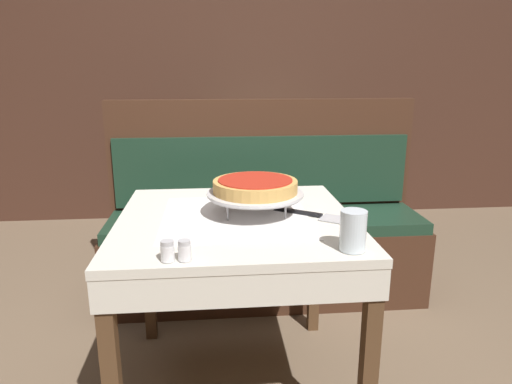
# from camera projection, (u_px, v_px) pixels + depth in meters

# --- Properties ---
(dining_table_front) EXTENTS (0.86, 0.86, 0.73)m
(dining_table_front) POSITION_uv_depth(u_px,v_px,m) (236.00, 239.00, 1.70)
(dining_table_front) COLOR beige
(dining_table_front) RESTS_ON ground_plane
(dining_table_rear) EXTENTS (0.80, 0.80, 0.72)m
(dining_table_rear) POSITION_uv_depth(u_px,v_px,m) (269.00, 158.00, 3.45)
(dining_table_rear) COLOR #1E6B33
(dining_table_rear) RESTS_ON ground_plane
(booth_bench) EXTENTS (1.73, 0.46, 1.09)m
(booth_bench) POSITION_uv_depth(u_px,v_px,m) (265.00, 239.00, 2.56)
(booth_bench) COLOR #3D2316
(booth_bench) RESTS_ON ground_plane
(back_wall_panel) EXTENTS (6.00, 0.04, 2.40)m
(back_wall_panel) POSITION_uv_depth(u_px,v_px,m) (221.00, 76.00, 3.76)
(back_wall_panel) COLOR #3D2319
(back_wall_panel) RESTS_ON ground_plane
(pizza_pan_stand) EXTENTS (0.36, 0.36, 0.09)m
(pizza_pan_stand) POSITION_uv_depth(u_px,v_px,m) (255.00, 195.00, 1.68)
(pizza_pan_stand) COLOR #ADADB2
(pizza_pan_stand) RESTS_ON dining_table_front
(deep_dish_pizza) EXTENTS (0.31, 0.31, 0.05)m
(deep_dish_pizza) POSITION_uv_depth(u_px,v_px,m) (255.00, 186.00, 1.67)
(deep_dish_pizza) COLOR tan
(deep_dish_pizza) RESTS_ON pizza_pan_stand
(pizza_server) EXTENTS (0.27, 0.20, 0.01)m
(pizza_server) POSITION_uv_depth(u_px,v_px,m) (312.00, 215.00, 1.69)
(pizza_server) COLOR #BCBCC1
(pizza_server) RESTS_ON dining_table_front
(water_glass_near) EXTENTS (0.08, 0.08, 0.12)m
(water_glass_near) POSITION_uv_depth(u_px,v_px,m) (353.00, 230.00, 1.35)
(water_glass_near) COLOR silver
(water_glass_near) RESTS_ON dining_table_front
(salt_shaker) EXTENTS (0.04, 0.04, 0.06)m
(salt_shaker) POSITION_uv_depth(u_px,v_px,m) (167.00, 251.00, 1.28)
(salt_shaker) COLOR silver
(salt_shaker) RESTS_ON dining_table_front
(pepper_shaker) EXTENTS (0.04, 0.04, 0.06)m
(pepper_shaker) POSITION_uv_depth(u_px,v_px,m) (185.00, 250.00, 1.29)
(pepper_shaker) COLOR silver
(pepper_shaker) RESTS_ON dining_table_front
(condiment_caddy) EXTENTS (0.12, 0.12, 0.16)m
(condiment_caddy) POSITION_uv_depth(u_px,v_px,m) (275.00, 138.00, 3.38)
(condiment_caddy) COLOR black
(condiment_caddy) RESTS_ON dining_table_rear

